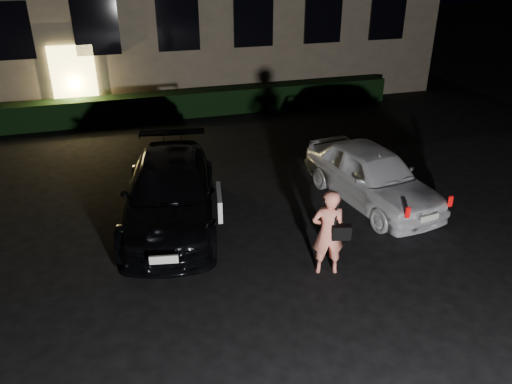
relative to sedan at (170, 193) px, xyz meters
name	(u,v)px	position (x,y,z in m)	size (l,w,h in m)	color
ground	(291,299)	(1.52, -3.25, -0.67)	(80.00, 80.00, 0.00)	black
hedge	(185,104)	(1.52, 7.25, -0.24)	(15.00, 0.70, 0.85)	black
sedan	(170,193)	(0.00, 0.00, 0.00)	(2.69, 4.88, 1.34)	black
hatch	(372,175)	(4.52, -0.40, -0.01)	(2.11, 4.05, 1.31)	white
man	(329,232)	(2.41, -2.69, 0.15)	(0.69, 0.53, 1.64)	#F98871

